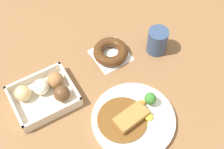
# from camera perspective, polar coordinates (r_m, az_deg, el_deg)

# --- Properties ---
(ground_plane) EXTENTS (1.60, 1.60, 0.00)m
(ground_plane) POSITION_cam_1_polar(r_m,az_deg,el_deg) (1.03, -0.75, -5.44)
(ground_plane) COLOR brown
(curry_plate) EXTENTS (0.26, 0.26, 0.07)m
(curry_plate) POSITION_cam_1_polar(r_m,az_deg,el_deg) (1.00, 3.74, -7.79)
(curry_plate) COLOR white
(curry_plate) RESTS_ON ground_plane
(donut_box) EXTENTS (0.20, 0.16, 0.06)m
(donut_box) POSITION_cam_1_polar(r_m,az_deg,el_deg) (1.05, -11.81, -3.20)
(donut_box) COLOR beige
(donut_box) RESTS_ON ground_plane
(chocolate_ring_donut) EXTENTS (0.13, 0.13, 0.04)m
(chocolate_ring_donut) POSITION_cam_1_polar(r_m,az_deg,el_deg) (1.13, -0.24, 4.00)
(chocolate_ring_donut) COLOR white
(chocolate_ring_donut) RESTS_ON ground_plane
(coffee_mug) EXTENTS (0.07, 0.07, 0.09)m
(coffee_mug) POSITION_cam_1_polar(r_m,az_deg,el_deg) (1.13, 7.99, 5.87)
(coffee_mug) COLOR #33476B
(coffee_mug) RESTS_ON ground_plane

